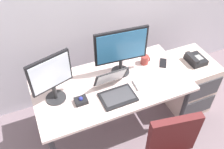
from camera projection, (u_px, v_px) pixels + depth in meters
name	position (u px, v px, depth m)	size (l,w,h in m)	color
ground_plane	(112.00, 128.00, 2.78)	(8.00, 8.00, 0.00)	slate
desk	(112.00, 89.00, 2.35)	(1.46, 0.74, 0.71)	beige
file_cabinet	(188.00, 83.00, 2.83)	(0.42, 0.53, 0.67)	beige
desk_phone	(195.00, 59.00, 2.56)	(0.17, 0.20, 0.09)	black
monitor_main	(121.00, 49.00, 2.22)	(0.51, 0.18, 0.48)	#262628
monitor_side	(51.00, 77.00, 1.98)	(0.36, 0.18, 0.46)	#262628
keyboard	(155.00, 80.00, 2.31)	(0.42, 0.17, 0.03)	silver
laptop	(115.00, 90.00, 2.17)	(0.32, 0.32, 0.22)	black
trackball_mouse	(81.00, 100.00, 2.11)	(0.11, 0.09, 0.07)	black
coffee_mug	(145.00, 60.00, 2.48)	(0.09, 0.08, 0.09)	maroon
cell_phone	(163.00, 63.00, 2.51)	(0.07, 0.14, 0.01)	black
banana	(53.00, 79.00, 2.32)	(0.19, 0.04, 0.04)	yellow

